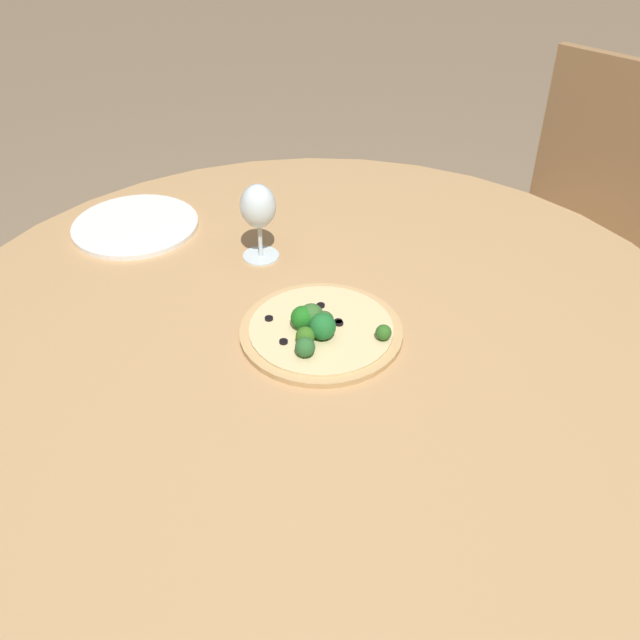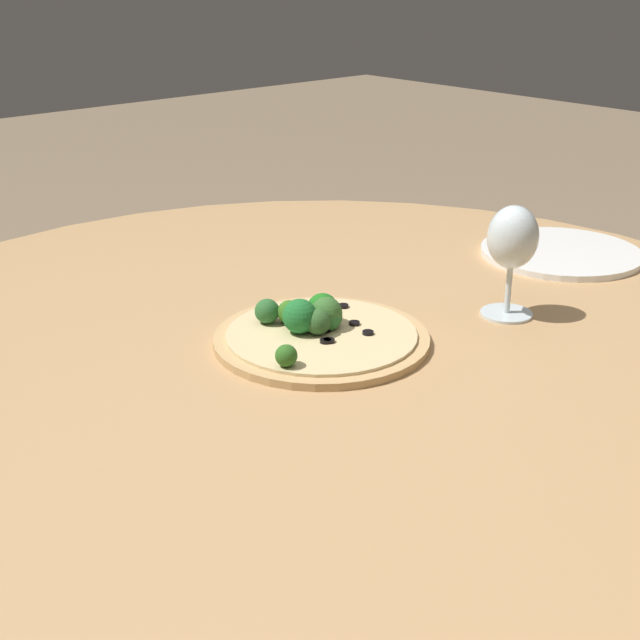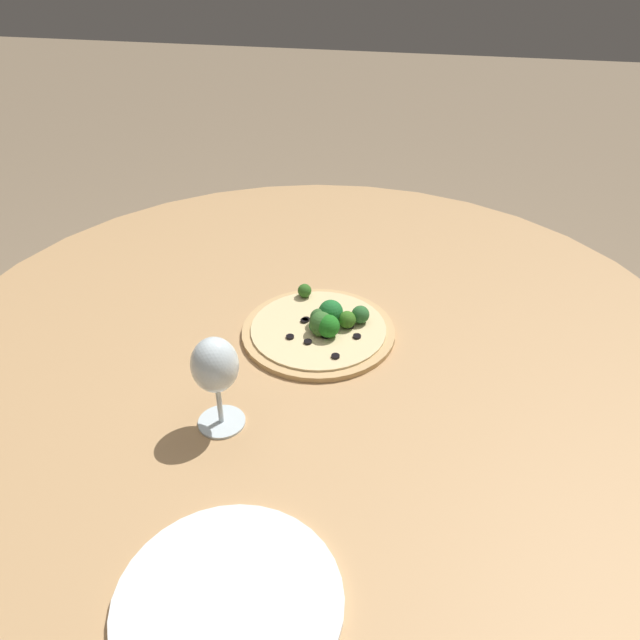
# 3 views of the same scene
# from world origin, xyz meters

# --- Properties ---
(ground_plane) EXTENTS (12.00, 12.00, 0.00)m
(ground_plane) POSITION_xyz_m (0.00, 0.00, 0.00)
(ground_plane) COLOR #847056
(dining_table) EXTENTS (1.37, 1.37, 0.73)m
(dining_table) POSITION_xyz_m (0.00, 0.00, 0.68)
(dining_table) COLOR tan
(dining_table) RESTS_ON ground_plane
(chair) EXTENTS (0.40, 0.40, 0.92)m
(chair) POSITION_xyz_m (1.03, 0.01, 0.49)
(chair) COLOR #997047
(chair) RESTS_ON ground_plane
(pizza) EXTENTS (0.27, 0.27, 0.06)m
(pizza) POSITION_xyz_m (-0.01, -0.01, 0.75)
(pizza) COLOR tan
(pizza) RESTS_ON dining_table
(wine_glass) EXTENTS (0.07, 0.07, 0.15)m
(wine_glass) POSITION_xyz_m (0.10, 0.24, 0.84)
(wine_glass) COLOR silver
(wine_glass) RESTS_ON dining_table
(plate_near) EXTENTS (0.26, 0.26, 0.01)m
(plate_near) POSITION_xyz_m (0.00, 0.51, 0.74)
(plate_near) COLOR white
(plate_near) RESTS_ON dining_table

